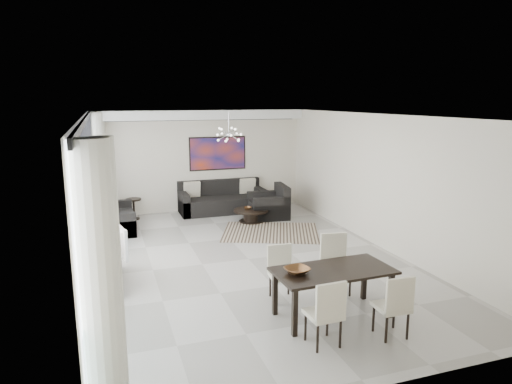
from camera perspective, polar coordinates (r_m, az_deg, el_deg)
name	(u,v)px	position (r m, az deg, el deg)	size (l,w,h in m)	color
room_shell	(270,188)	(9.17, 1.77, 0.49)	(6.00, 9.00, 2.90)	#A8A39B
window_wall	(96,199)	(8.61, -19.40, -0.78)	(0.37, 8.95, 2.90)	silver
soffit	(201,115)	(13.02, -6.87, 9.54)	(5.98, 0.40, 0.26)	white
painting	(218,153)	(13.38, -4.80, 4.83)	(1.68, 0.04, 0.98)	#AE3518
chandelier	(229,134)	(11.37, -3.42, 7.20)	(0.66, 0.66, 0.71)	silver
rug	(271,232)	(11.23, 1.85, -5.02)	(2.30, 1.77, 0.01)	black
coffee_table	(251,215)	(12.13, -0.61, -2.88)	(0.94, 0.94, 0.33)	black
bowl_coffee	(248,208)	(12.14, -1.03, -2.02)	(0.21, 0.21, 0.07)	brown
sofa_main	(222,201)	(13.23, -4.25, -1.17)	(2.45, 1.00, 0.89)	black
loveseat	(113,220)	(11.85, -17.45, -3.30)	(0.93, 1.65, 0.82)	black
armchair	(270,206)	(12.59, 1.73, -1.79)	(1.12, 1.17, 0.89)	black
side_table	(134,205)	(12.77, -15.04, -1.63)	(0.42, 0.42, 0.57)	black
tv_console	(106,270)	(8.58, -18.21, -9.29)	(0.44, 1.56, 0.49)	black
television	(114,240)	(8.46, -17.36, -5.76)	(0.97, 0.13, 0.56)	gray
dining_table	(333,275)	(6.96, 9.62, -10.18)	(1.80, 0.95, 0.74)	black
dining_chair_sw	(327,310)	(6.16, 8.84, -14.31)	(0.45, 0.45, 0.93)	beige
dining_chair_se	(395,303)	(6.58, 17.01, -13.10)	(0.43, 0.43, 0.91)	beige
dining_chair_nw	(281,268)	(7.54, 3.14, -9.49)	(0.44, 0.44, 0.88)	beige
dining_chair_ne	(335,259)	(7.88, 9.85, -8.21)	(0.52, 0.52, 0.99)	beige
bowl_dining	(297,271)	(6.70, 5.16, -9.76)	(0.36, 0.36, 0.09)	brown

